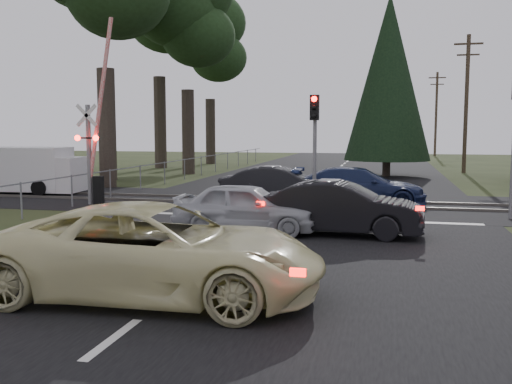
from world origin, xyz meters
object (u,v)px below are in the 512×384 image
(traffic_signal_center, at_px, (314,131))
(silver_car, at_px, (247,208))
(crossing_signal, at_px, (94,151))
(white_van, at_px, (25,170))
(utility_pole_far, at_px, (436,112))
(utility_pole_mid, at_px, (466,101))
(dark_car_far, at_px, (280,186))
(dark_hatchback, at_px, (340,208))
(blue_sedan, at_px, (359,187))
(cream_coupe, at_px, (155,251))

(traffic_signal_center, xyz_separation_m, silver_car, (-1.20, -5.30, -2.11))
(crossing_signal, xyz_separation_m, white_van, (-5.08, 2.93, -1.01))
(utility_pole_far, relative_size, silver_car, 2.20)
(utility_pole_far, height_order, silver_car, utility_pole_far)
(crossing_signal, bearing_deg, silver_car, -31.94)
(crossing_signal, xyz_separation_m, utility_pole_far, (15.77, 45.21, 2.67))
(utility_pole_mid, bearing_deg, dark_car_far, -115.03)
(dark_hatchback, xyz_separation_m, blue_sedan, (0.17, 6.18, -0.01))
(cream_coupe, bearing_deg, crossing_signal, 31.02)
(crossing_signal, height_order, dark_car_far, crossing_signal)
(utility_pole_far, height_order, dark_car_far, utility_pole_far)
(cream_coupe, distance_m, silver_car, 6.39)
(traffic_signal_center, height_order, dark_car_far, traffic_signal_center)
(cream_coupe, xyz_separation_m, white_van, (-12.15, 13.74, 0.25))
(white_van, bearing_deg, crossing_signal, -35.61)
(crossing_signal, xyz_separation_m, traffic_signal_center, (8.27, 0.89, 0.75))
(silver_car, bearing_deg, cream_coupe, 179.86)
(dark_hatchback, distance_m, dark_car_far, 6.13)
(utility_pole_far, bearing_deg, traffic_signal_center, -99.60)
(dark_hatchback, height_order, silver_car, dark_hatchback)
(silver_car, xyz_separation_m, blue_sedan, (2.76, 6.39, 0.02))
(crossing_signal, xyz_separation_m, cream_coupe, (7.07, -10.80, -1.25))
(cream_coupe, distance_m, white_van, 18.34)
(silver_car, bearing_deg, crossing_signal, 57.92)
(dark_hatchback, bearing_deg, white_van, 67.48)
(utility_pole_mid, distance_m, dark_car_far, 21.25)
(white_van, bearing_deg, blue_sedan, -9.24)
(utility_pole_far, distance_m, dark_hatchback, 49.95)
(utility_pole_far, xyz_separation_m, cream_coupe, (-8.70, -56.01, -3.92))
(cream_coupe, height_order, white_van, white_van)
(utility_pole_mid, xyz_separation_m, dark_hatchback, (-6.11, -24.41, -3.99))
(utility_pole_mid, bearing_deg, traffic_signal_center, -111.21)
(cream_coupe, bearing_deg, utility_pole_mid, -17.88)
(dark_hatchback, bearing_deg, utility_pole_mid, -10.75)
(dark_car_far, bearing_deg, utility_pole_far, -12.98)
(cream_coupe, bearing_deg, traffic_signal_center, -8.07)
(crossing_signal, bearing_deg, utility_pole_far, 70.77)
(cream_coupe, height_order, silver_car, cream_coupe)
(blue_sedan, relative_size, white_van, 0.91)
(traffic_signal_center, relative_size, cream_coupe, 0.71)
(dark_hatchback, relative_size, silver_car, 1.08)
(traffic_signal_center, distance_m, white_van, 13.62)
(blue_sedan, bearing_deg, silver_car, 154.34)
(white_van, bearing_deg, silver_car, -36.74)
(blue_sedan, xyz_separation_m, dark_car_far, (-2.89, -0.68, 0.02))
(dark_car_far, bearing_deg, white_van, 80.64)
(utility_pole_far, relative_size, white_van, 1.65)
(traffic_signal_center, xyz_separation_m, blue_sedan, (1.56, 1.09, -2.09))
(utility_pole_mid, distance_m, utility_pole_far, 25.00)
(dark_car_far, relative_size, white_van, 0.82)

